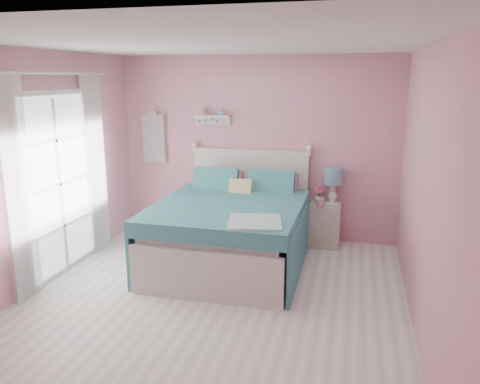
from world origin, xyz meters
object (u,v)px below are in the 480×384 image
at_px(table_lamp, 333,179).
at_px(vase, 319,198).
at_px(nightstand, 325,225).
at_px(teacup, 320,204).
at_px(bed, 232,230).

bearing_deg(table_lamp, vase, -174.23).
distance_m(nightstand, vase, 0.38).
relative_size(nightstand, teacup, 5.66).
distance_m(nightstand, table_lamp, 0.65).
relative_size(table_lamp, teacup, 4.73).
height_order(table_lamp, vase, table_lamp).
relative_size(nightstand, table_lamp, 1.20).
height_order(bed, vase, bed).
distance_m(table_lamp, teacup, 0.40).
bearing_deg(vase, table_lamp, 5.77).
bearing_deg(nightstand, table_lamp, 39.04).
bearing_deg(teacup, vase, 98.00).
xyz_separation_m(table_lamp, vase, (-0.18, -0.02, -0.27)).
xyz_separation_m(nightstand, vase, (-0.09, 0.05, 0.37)).
distance_m(bed, table_lamp, 1.61).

